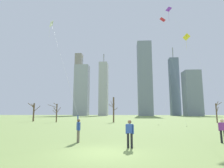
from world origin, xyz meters
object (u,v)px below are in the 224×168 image
at_px(bystander_watching_nearby, 130,132).
at_px(bare_tree_center, 34,111).
at_px(distant_kite_high_overhead_yellow, 185,42).
at_px(bare_tree_right_of_center, 114,109).
at_px(kite_flyer_midfield_left_white, 73,106).
at_px(distant_kite_drifting_right_purple, 173,17).
at_px(bare_tree_leftmost, 217,112).
at_px(bare_tree_left_of_center, 56,112).
at_px(distant_kite_low_near_trees_red, 165,29).

distance_m(bystander_watching_nearby, bare_tree_center, 41.80).
bearing_deg(distant_kite_high_overhead_yellow, bystander_watching_nearby, -115.59).
height_order(bystander_watching_nearby, bare_tree_right_of_center, bare_tree_right_of_center).
bearing_deg(kite_flyer_midfield_left_white, distant_kite_drifting_right_purple, 48.36).
bearing_deg(bare_tree_leftmost, distant_kite_drifting_right_purple, -128.80).
height_order(bystander_watching_nearby, bare_tree_left_of_center, bare_tree_left_of_center).
height_order(distant_kite_drifting_right_purple, bare_tree_leftmost, distant_kite_drifting_right_purple).
bearing_deg(distant_kite_low_near_trees_red, bystander_watching_nearby, -109.71).
bearing_deg(kite_flyer_midfield_left_white, distant_kite_low_near_trees_red, 52.85).
distance_m(distant_kite_low_near_trees_red, bare_tree_center, 36.61).
bearing_deg(distant_kite_high_overhead_yellow, bare_tree_center, 160.04).
distance_m(kite_flyer_midfield_left_white, bare_tree_center, 37.01).
relative_size(bystander_watching_nearby, distant_kite_drifting_right_purple, 0.09).
relative_size(bystander_watching_nearby, distant_kite_high_overhead_yellow, 0.10).
relative_size(bare_tree_right_of_center, bare_tree_left_of_center, 1.29).
xyz_separation_m(distant_kite_high_overhead_yellow, bare_tree_leftmost, (8.28, 8.24, -12.62)).
relative_size(distant_kite_low_near_trees_red, distant_kite_drifting_right_purple, 0.91).
xyz_separation_m(bystander_watching_nearby, distant_kite_low_near_trees_red, (5.84, 16.30, 13.84)).
height_order(distant_kite_low_near_trees_red, bare_tree_leftmost, distant_kite_low_near_trees_red).
relative_size(kite_flyer_midfield_left_white, bystander_watching_nearby, 8.09).
xyz_separation_m(distant_kite_drifting_right_purple, bare_tree_leftmost, (11.94, 14.85, -14.10)).
bearing_deg(kite_flyer_midfield_left_white, bare_tree_center, 121.05).
relative_size(distant_kite_high_overhead_yellow, bare_tree_leftmost, 3.68).
xyz_separation_m(bare_tree_right_of_center, bare_tree_center, (-20.33, 3.25, -0.49)).
height_order(bystander_watching_nearby, distant_kite_high_overhead_yellow, distant_kite_high_overhead_yellow).
bearing_deg(distant_kite_drifting_right_purple, bare_tree_right_of_center, 122.60).
bearing_deg(bare_tree_right_of_center, bare_tree_left_of_center, -176.39).
distance_m(distant_kite_low_near_trees_red, bare_tree_left_of_center, 28.89).
bearing_deg(distant_kite_low_near_trees_red, bare_tree_leftmost, 47.24).
relative_size(distant_kite_drifting_right_purple, bare_tree_center, 4.02).
relative_size(kite_flyer_midfield_left_white, bare_tree_leftmost, 2.93).
bearing_deg(distant_kite_high_overhead_yellow, bare_tree_right_of_center, 146.40).
bearing_deg(kite_flyer_midfield_left_white, bare_tree_leftmost, 49.86).
distance_m(distant_kite_low_near_trees_red, distant_kite_drifting_right_purple, 2.13).
bearing_deg(bare_tree_leftmost, kite_flyer_midfield_left_white, -130.14).
xyz_separation_m(kite_flyer_midfield_left_white, bare_tree_center, (-19.09, 31.71, -0.06)).
relative_size(distant_kite_drifting_right_purple, bare_tree_left_of_center, 4.19).
height_order(distant_kite_drifting_right_purple, bare_tree_center, distant_kite_drifting_right_purple).
bearing_deg(kite_flyer_midfield_left_white, bare_tree_right_of_center, 87.50).
distance_m(bystander_watching_nearby, distant_kite_drifting_right_purple, 23.07).
bearing_deg(bare_tree_left_of_center, distant_kite_drifting_right_purple, -32.98).
bearing_deg(bare_tree_left_of_center, distant_kite_high_overhead_yellow, -17.30).
distance_m(distant_kite_drifting_right_purple, bare_tree_leftmost, 23.71).
bearing_deg(distant_kite_drifting_right_purple, distant_kite_high_overhead_yellow, 61.02).
height_order(kite_flyer_midfield_left_white, bare_tree_leftmost, kite_flyer_midfield_left_white).
height_order(bare_tree_center, bare_tree_leftmost, bare_tree_center).
height_order(distant_kite_high_overhead_yellow, bare_tree_leftmost, distant_kite_high_overhead_yellow).
distance_m(distant_kite_high_overhead_yellow, bare_tree_center, 38.31).
xyz_separation_m(bystander_watching_nearby, distant_kite_drifting_right_purple, (6.97, 15.59, 15.50)).
height_order(distant_kite_high_overhead_yellow, bare_tree_center, distant_kite_high_overhead_yellow).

